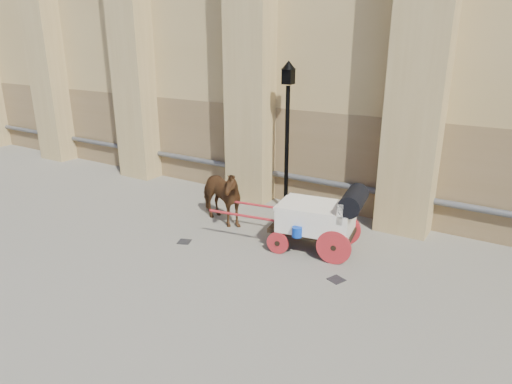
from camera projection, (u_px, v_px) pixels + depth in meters
The scene contains 6 objects.
ground at pixel (209, 245), 11.82m from camera, with size 90.00×90.00×0.00m, color #6D685B.
horse at pixel (219, 195), 12.96m from camera, with size 0.90×1.99×1.68m, color brown.
carriage at pixel (321, 216), 11.22m from camera, with size 4.02×1.63×1.71m.
street_lamp at pixel (287, 133), 13.53m from camera, with size 0.42×0.42×4.47m.
drain_grate_near at pixel (184, 242), 11.98m from camera, with size 0.32×0.32×0.01m, color black.
drain_grate_far at pixel (336, 280), 10.12m from camera, with size 0.32×0.32×0.01m, color black.
Camera 1 is at (6.68, -8.48, 5.15)m, focal length 32.00 mm.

